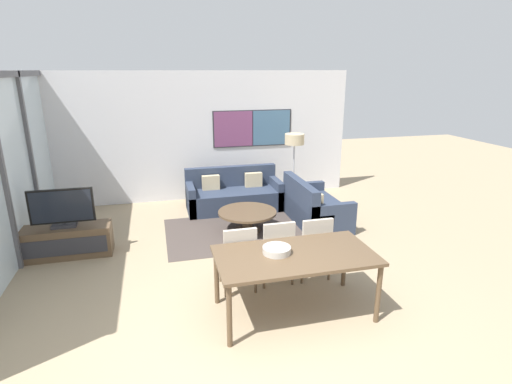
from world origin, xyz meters
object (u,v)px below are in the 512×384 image
(dining_table, at_px, (295,259))
(fruit_bowl, at_px, (277,250))
(dining_chair_left, at_px, (238,254))
(dining_chair_centre, at_px, (276,247))
(dining_chair_right, at_px, (313,243))
(tv_console, at_px, (67,241))
(floor_lamp, at_px, (294,143))
(television, at_px, (62,209))
(coffee_table, at_px, (247,216))
(sofa_main, at_px, (233,195))
(sofa_side, at_px, (313,209))

(dining_table, xyz_separation_m, fruit_bowl, (-0.20, 0.07, 0.11))
(dining_chair_left, distance_m, dining_chair_centre, 0.54)
(dining_chair_left, xyz_separation_m, dining_chair_right, (1.07, 0.07, 0.00))
(tv_console, relative_size, dining_chair_right, 1.46)
(dining_table, height_order, dining_chair_centre, dining_chair_centre)
(tv_console, relative_size, floor_lamp, 0.87)
(tv_console, height_order, dining_chair_left, dining_chair_left)
(dining_table, relative_size, floor_lamp, 1.20)
(television, relative_size, dining_chair_centre, 1.02)
(coffee_table, distance_m, dining_table, 2.65)
(coffee_table, height_order, dining_chair_left, dining_chair_left)
(television, xyz_separation_m, coffee_table, (2.97, 0.29, -0.50))
(sofa_main, bearing_deg, dining_chair_centre, -90.72)
(coffee_table, relative_size, dining_chair_left, 1.15)
(tv_console, bearing_deg, dining_chair_centre, -28.61)
(television, distance_m, dining_chair_centre, 3.35)
(coffee_table, xyz_separation_m, dining_chair_right, (0.50, -1.89, 0.24))
(tv_console, height_order, fruit_bowl, fruit_bowl)
(dining_chair_right, bearing_deg, dining_chair_centre, 179.77)
(tv_console, bearing_deg, dining_table, -38.51)
(sofa_main, xyz_separation_m, floor_lamp, (1.31, -0.05, 1.06))
(television, bearing_deg, dining_table, -38.52)
(sofa_main, xyz_separation_m, fruit_bowl, (-0.24, -3.83, 0.53))
(dining_table, distance_m, floor_lamp, 4.13)
(tv_console, xyz_separation_m, dining_chair_left, (2.39, -1.67, 0.28))
(dining_chair_centre, relative_size, dining_chair_right, 1.00)
(television, bearing_deg, coffee_table, 5.50)
(dining_chair_centre, distance_m, fruit_bowl, 0.75)
(sofa_side, height_order, dining_table, sofa_side)
(dining_table, distance_m, dining_chair_left, 0.87)
(dining_chair_centre, height_order, floor_lamp, floor_lamp)
(dining_table, xyz_separation_m, dining_chair_centre, (-0.00, 0.73, -0.18))
(sofa_main, bearing_deg, dining_table, -90.59)
(sofa_main, height_order, floor_lamp, floor_lamp)
(dining_chair_left, bearing_deg, coffee_table, 73.63)
(coffee_table, height_order, dining_chair_centre, dining_chair_centre)
(tv_console, bearing_deg, floor_lamp, 19.63)
(sofa_main, height_order, dining_chair_centre, dining_chair_centre)
(television, distance_m, coffee_table, 3.02)
(coffee_table, xyz_separation_m, dining_table, (-0.04, -2.62, 0.42))
(dining_chair_left, relative_size, fruit_bowl, 2.79)
(television, relative_size, sofa_side, 0.61)
(dining_chair_centre, height_order, dining_chair_right, same)
(dining_chair_centre, xyz_separation_m, fruit_bowl, (-0.20, -0.66, 0.29))
(tv_console, relative_size, dining_table, 0.72)
(television, xyz_separation_m, dining_table, (2.93, -2.33, -0.08))
(dining_chair_centre, bearing_deg, tv_console, 151.39)
(coffee_table, xyz_separation_m, dining_chair_centre, (-0.04, -1.88, 0.24))
(dining_table, bearing_deg, tv_console, 141.49)
(sofa_side, height_order, fruit_bowl, same)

